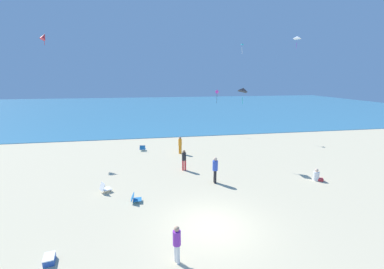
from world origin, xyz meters
TOP-DOWN VIEW (x-y plane):
  - ground_plane at (0.00, 10.00)m, footprint 120.00×120.00m
  - ocean_water at (0.00, 48.03)m, footprint 120.00×60.00m
  - beach_chair_near_camera at (-3.29, 13.07)m, footprint 0.59×0.65m
  - beach_chair_far_right at (-3.58, 2.99)m, footprint 0.59×0.52m
  - beach_chair_far_left at (-5.44, 4.57)m, footprint 0.79×0.76m
  - cooler_box at (-6.56, -1.21)m, footprint 0.48×0.63m
  - person_1 at (8.27, 3.97)m, footprint 0.74×0.61m
  - person_2 at (-1.86, -2.05)m, footprint 0.39×0.39m
  - person_3 at (0.06, 11.60)m, footprint 0.44×0.44m
  - person_4 at (-0.20, 7.41)m, footprint 0.31×0.31m
  - person_5 at (1.45, 4.79)m, footprint 0.36×0.36m
  - kite_red at (-11.27, 14.74)m, footprint 0.79×0.79m
  - kite_magenta at (5.59, 19.43)m, footprint 0.37×0.46m
  - kite_teal at (8.23, 18.68)m, footprint 0.44×0.48m
  - kite_black at (4.69, 8.72)m, footprint 0.91×1.01m
  - kite_white at (12.05, 13.92)m, footprint 0.76×0.60m

SIDE VIEW (x-z plane):
  - ground_plane at x=0.00m, z-range 0.00..0.00m
  - ocean_water at x=0.00m, z-range 0.00..0.05m
  - cooler_box at x=-6.56m, z-range 0.00..0.27m
  - beach_chair_far_right at x=-3.58m, z-range -0.03..0.48m
  - beach_chair_near_camera at x=-3.29m, z-range -0.02..0.54m
  - beach_chair_far_left at x=-5.44m, z-range -0.02..0.60m
  - person_1 at x=8.27m, z-range -0.11..0.72m
  - person_2 at x=-1.86m, z-range 0.12..1.62m
  - person_4 at x=-0.20m, z-range 0.12..1.67m
  - person_3 at x=0.06m, z-range 0.12..1.70m
  - person_5 at x=1.45m, z-range 0.13..1.88m
  - kite_magenta at x=5.59m, z-range 4.12..5.76m
  - kite_black at x=4.69m, z-range 5.13..6.48m
  - kite_red at x=-11.27m, z-range 9.65..10.72m
  - kite_teal at x=8.23m, z-range 9.82..11.01m
  - kite_white at x=12.05m, z-range 9.98..11.18m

